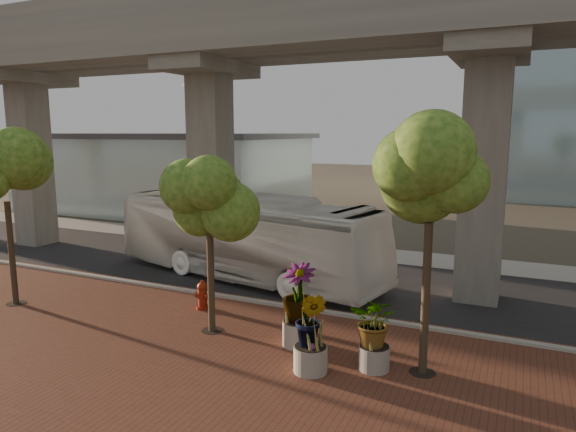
% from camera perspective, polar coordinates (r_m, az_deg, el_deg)
% --- Properties ---
extents(ground, '(160.00, 160.00, 0.00)m').
position_cam_1_polar(ground, '(20.81, 2.80, -8.67)').
color(ground, '#3E382D').
rests_on(ground, ground).
extents(brick_plaza, '(70.00, 13.00, 0.06)m').
position_cam_1_polar(brick_plaza, '(14.23, -9.91, -17.53)').
color(brick_plaza, brown).
rests_on(brick_plaza, ground).
extents(asphalt_road, '(90.00, 8.00, 0.04)m').
position_cam_1_polar(asphalt_road, '(22.59, 4.71, -7.17)').
color(asphalt_road, black).
rests_on(asphalt_road, ground).
extents(curb_strip, '(70.00, 0.25, 0.16)m').
position_cam_1_polar(curb_strip, '(19.04, 0.52, -10.14)').
color(curb_strip, '#A19F96').
rests_on(curb_strip, ground).
extents(far_sidewalk, '(90.00, 3.00, 0.06)m').
position_cam_1_polar(far_sidewalk, '(27.65, 8.63, -4.15)').
color(far_sidewalk, '#A19F96').
rests_on(far_sidewalk, ground).
extents(transit_viaduct, '(72.00, 5.60, 12.40)m').
position_cam_1_polar(transit_viaduct, '(21.68, 4.98, 11.57)').
color(transit_viaduct, gray).
rests_on(transit_viaduct, ground).
extents(station_pavilion, '(23.00, 13.00, 6.30)m').
position_cam_1_polar(station_pavilion, '(44.04, -13.82, 4.89)').
color(station_pavilion, silver).
rests_on(station_pavilion, ground).
extents(transit_bus, '(13.50, 5.66, 3.67)m').
position_cam_1_polar(transit_bus, '(22.61, -4.82, -2.42)').
color(transit_bus, white).
rests_on(transit_bus, ground).
extents(fire_hydrant, '(0.53, 0.48, 1.06)m').
position_cam_1_polar(fire_hydrant, '(19.09, -9.48, -8.67)').
color(fire_hydrant, maroon).
rests_on(fire_hydrant, ground).
extents(planter_front, '(1.87, 1.87, 2.06)m').
position_cam_1_polar(planter_front, '(14.24, 9.64, -11.87)').
color(planter_front, '#AFAB9E').
rests_on(planter_front, ground).
extents(planter_right, '(2.36, 2.36, 2.52)m').
position_cam_1_polar(planter_right, '(15.45, 1.18, -8.94)').
color(planter_right, gray).
rests_on(planter_right, ground).
extents(planter_left, '(2.03, 2.03, 2.23)m').
position_cam_1_polar(planter_left, '(13.88, 2.54, -11.85)').
color(planter_left, gray).
rests_on(planter_left, ground).
extents(street_tree_far_west, '(3.32, 3.32, 6.36)m').
position_cam_1_polar(street_tree_far_west, '(21.17, -28.97, 3.99)').
color(street_tree_far_west, '#463828').
rests_on(street_tree_far_west, ground).
extents(street_tree_near_west, '(3.26, 3.26, 5.76)m').
position_cam_1_polar(street_tree_near_west, '(16.14, -8.78, 1.70)').
color(street_tree_near_west, '#463828').
rests_on(street_tree_near_west, ground).
extents(street_tree_near_east, '(3.39, 3.39, 6.62)m').
position_cam_1_polar(street_tree_near_east, '(13.43, 15.58, 3.34)').
color(street_tree_near_east, '#463828').
rests_on(street_tree_near_east, ground).
extents(streetlamp_west, '(0.46, 1.33, 9.19)m').
position_cam_1_polar(streetlamp_west, '(31.05, -9.89, 7.23)').
color(streetlamp_west, '#2B2C30').
rests_on(streetlamp_west, ground).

